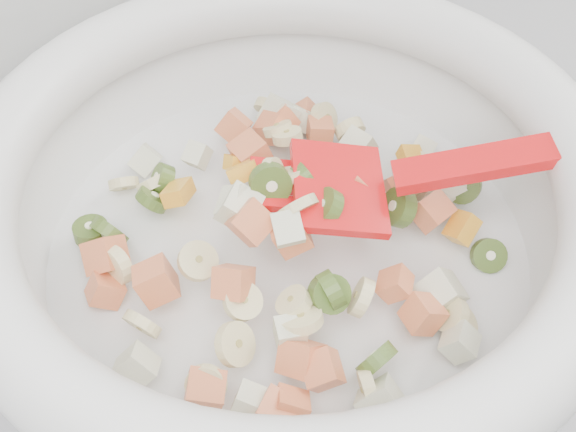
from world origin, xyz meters
TOP-DOWN VIEW (x-y plane):
  - mixing_bowl at (-0.04, 1.49)m, footprint 0.47×0.43m

SIDE VIEW (x-z plane):
  - mixing_bowl at x=-0.04m, z-range 0.90..1.03m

